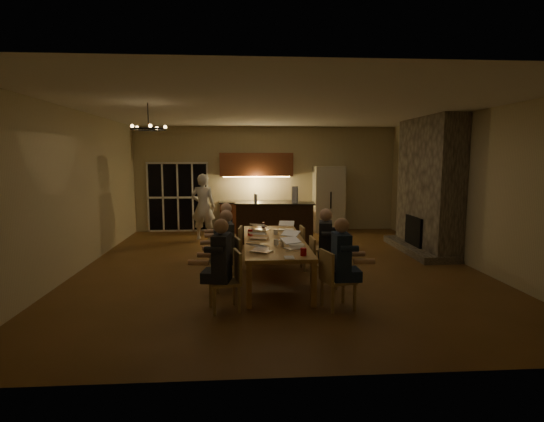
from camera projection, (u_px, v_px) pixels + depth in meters
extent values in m
plane|color=brown|center=(278.00, 266.00, 8.85)|extent=(9.00, 9.00, 0.00)
cube|color=#BEB086|center=(266.00, 179.00, 13.12)|extent=(8.00, 0.04, 3.20)
cube|color=#BEB086|center=(76.00, 191.00, 8.37)|extent=(0.04, 9.00, 3.20)
cube|color=#BEB086|center=(468.00, 189.00, 8.92)|extent=(0.04, 9.00, 3.20)
cube|color=white|center=(278.00, 109.00, 8.45)|extent=(8.00, 9.00, 0.04)
cube|color=black|center=(178.00, 197.00, 12.96)|extent=(1.86, 0.08, 2.10)
cube|color=#766C5D|center=(428.00, 185.00, 10.09)|extent=(0.58, 2.50, 3.20)
cube|color=beige|center=(329.00, 199.00, 12.96)|extent=(0.90, 0.68, 2.00)
cube|color=#A56F42|center=(274.00, 259.00, 7.90)|extent=(1.10, 3.18, 0.75)
cube|color=black|center=(275.00, 223.00, 11.26)|extent=(2.16, 0.91, 1.08)
imported|color=silver|center=(203.00, 207.00, 11.69)|extent=(0.73, 0.55, 1.83)
torus|color=black|center=(149.00, 129.00, 7.37)|extent=(0.61, 0.61, 0.03)
cylinder|color=white|center=(276.00, 242.00, 7.38)|extent=(0.08, 0.08, 0.10)
cylinder|color=white|center=(276.00, 232.00, 8.38)|extent=(0.09, 0.09, 0.10)
cylinder|color=white|center=(251.00, 231.00, 8.54)|extent=(0.08, 0.08, 0.10)
cylinder|color=#AC0B0E|center=(303.00, 252.00, 6.56)|extent=(0.10, 0.10, 0.12)
cylinder|color=#AC0B0E|center=(250.00, 232.00, 8.26)|extent=(0.09, 0.09, 0.12)
cylinder|color=#B2B2B7|center=(282.00, 243.00, 7.21)|extent=(0.06, 0.06, 0.12)
cylinder|color=#3F0F0C|center=(264.00, 225.00, 9.16)|extent=(0.07, 0.07, 0.12)
cylinder|color=white|center=(297.00, 245.00, 7.32)|extent=(0.28, 0.28, 0.02)
cylinder|color=white|center=(261.00, 249.00, 6.99)|extent=(0.28, 0.28, 0.02)
cylinder|color=white|center=(291.00, 231.00, 8.66)|extent=(0.22, 0.22, 0.02)
cube|color=white|center=(289.00, 257.00, 6.42)|extent=(0.15, 0.20, 0.01)
cylinder|color=#99999E|center=(256.00, 198.00, 11.15)|extent=(0.09, 0.09, 0.24)
cube|color=silver|center=(295.00, 195.00, 11.10)|extent=(0.18, 0.18, 0.43)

